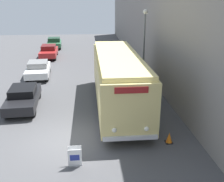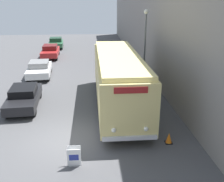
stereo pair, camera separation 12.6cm
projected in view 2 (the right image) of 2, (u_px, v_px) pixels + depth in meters
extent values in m
plane|color=#4C4C4F|center=(68.00, 140.00, 13.01)|extent=(80.00, 80.00, 0.00)
cube|color=gray|center=(155.00, 27.00, 21.42)|extent=(0.30, 60.00, 8.81)
cylinder|color=black|center=(102.00, 127.00, 13.33)|extent=(0.28, 0.97, 0.97)
cylinder|color=black|center=(148.00, 125.00, 13.52)|extent=(0.28, 0.97, 0.97)
cylinder|color=black|center=(98.00, 81.00, 20.58)|extent=(0.28, 0.97, 0.97)
cylinder|color=black|center=(128.00, 81.00, 20.76)|extent=(0.28, 0.97, 0.97)
cube|color=#E5D17F|center=(118.00, 79.00, 16.59)|extent=(2.70, 10.52, 2.69)
cube|color=#F3DD87|center=(118.00, 56.00, 16.10)|extent=(2.48, 10.10, 0.24)
cube|color=silver|center=(130.00, 138.00, 12.02)|extent=(2.56, 0.12, 0.20)
sphere|color=white|center=(114.00, 130.00, 11.84)|extent=(0.22, 0.22, 0.22)
sphere|color=white|center=(146.00, 129.00, 11.96)|extent=(0.22, 0.22, 0.22)
cube|color=maroon|center=(131.00, 90.00, 11.27)|extent=(1.48, 0.06, 0.28)
cube|color=gray|center=(74.00, 165.00, 11.05)|extent=(0.51, 0.19, 0.01)
cube|color=white|center=(74.00, 158.00, 10.84)|extent=(0.57, 0.18, 0.87)
cube|color=white|center=(74.00, 156.00, 10.98)|extent=(0.57, 0.18, 0.87)
cube|color=navy|center=(74.00, 158.00, 10.81)|extent=(0.40, 0.06, 0.31)
cylinder|color=#595E60|center=(145.00, 51.00, 20.13)|extent=(0.12, 0.12, 5.61)
sphere|color=silver|center=(146.00, 12.00, 19.15)|extent=(0.36, 0.36, 0.36)
cylinder|color=black|center=(7.00, 113.00, 15.35)|extent=(0.22, 0.63, 0.63)
cylinder|color=black|center=(34.00, 111.00, 15.57)|extent=(0.22, 0.63, 0.63)
cylinder|color=black|center=(17.00, 95.00, 18.17)|extent=(0.22, 0.63, 0.63)
cylinder|color=black|center=(39.00, 94.00, 18.38)|extent=(0.22, 0.63, 0.63)
cube|color=black|center=(24.00, 98.00, 16.77)|extent=(2.08, 4.53, 0.57)
cube|color=black|center=(23.00, 90.00, 16.70)|extent=(1.66, 2.09, 0.46)
cylinder|color=black|center=(28.00, 78.00, 21.88)|extent=(0.22, 0.66, 0.66)
cylinder|color=black|center=(48.00, 77.00, 22.12)|extent=(0.22, 0.66, 0.66)
cylinder|color=black|center=(32.00, 69.00, 24.61)|extent=(0.22, 0.66, 0.66)
cylinder|color=black|center=(50.00, 69.00, 24.85)|extent=(0.22, 0.66, 0.66)
cube|color=silver|center=(39.00, 70.00, 23.27)|extent=(2.23, 4.47, 0.56)
cube|color=gray|center=(39.00, 64.00, 23.19)|extent=(1.77, 2.07, 0.49)
cylinder|color=black|center=(42.00, 58.00, 29.22)|extent=(0.22, 0.71, 0.71)
cylinder|color=black|center=(56.00, 57.00, 29.40)|extent=(0.22, 0.71, 0.71)
cylinder|color=black|center=(45.00, 52.00, 32.24)|extent=(0.22, 0.71, 0.71)
cylinder|color=black|center=(58.00, 52.00, 32.42)|extent=(0.22, 0.71, 0.71)
cube|color=#A52323|center=(50.00, 52.00, 30.72)|extent=(2.03, 4.70, 0.60)
cube|color=#5B1313|center=(50.00, 47.00, 30.64)|extent=(1.65, 2.15, 0.52)
cylinder|color=black|center=(50.00, 47.00, 35.32)|extent=(0.22, 0.67, 0.67)
cylinder|color=black|center=(62.00, 47.00, 35.55)|extent=(0.22, 0.67, 0.67)
cylinder|color=black|center=(51.00, 44.00, 37.85)|extent=(0.22, 0.67, 0.67)
cylinder|color=black|center=(62.00, 44.00, 38.08)|extent=(0.22, 0.67, 0.67)
cube|color=#2D6642|center=(56.00, 44.00, 36.61)|extent=(2.16, 4.24, 0.57)
cube|color=#193824|center=(56.00, 40.00, 36.52)|extent=(1.72, 1.96, 0.53)
cube|color=black|center=(168.00, 142.00, 12.78)|extent=(0.36, 0.36, 0.03)
cone|color=orange|center=(169.00, 138.00, 12.69)|extent=(0.30, 0.30, 0.51)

